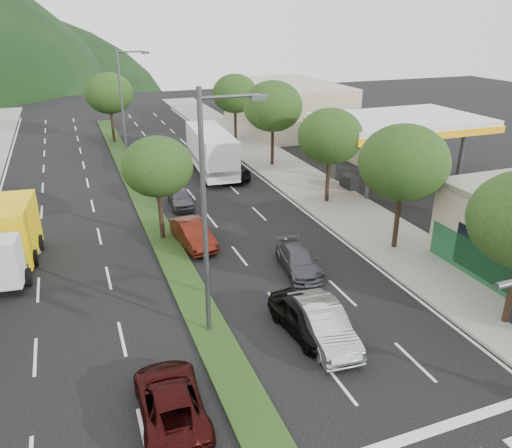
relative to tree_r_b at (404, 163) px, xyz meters
name	(u,v)px	position (x,y,z in m)	size (l,w,h in m)	color
sidewalk_right	(302,181)	(0.50, 13.00, -4.96)	(5.00, 90.00, 0.15)	gray
median	(137,188)	(-12.00, 16.00, -4.98)	(1.60, 56.00, 0.12)	#243B15
gas_canopy	(400,125)	(7.00, 10.00, -0.39)	(12.20, 8.20, 5.25)	silver
bldg_right_far	(286,106)	(7.50, 32.00, -2.44)	(10.00, 16.00, 5.20)	#B6A991
tree_r_b	(404,163)	(0.00, 0.00, 0.00)	(4.80, 4.80, 6.94)	black
tree_r_c	(330,136)	(0.00, 8.00, -0.29)	(4.40, 4.40, 6.48)	black
tree_r_d	(273,106)	(0.00, 18.00, 0.14)	(5.00, 5.00, 7.17)	black
tree_r_e	(235,94)	(0.00, 28.00, -0.14)	(4.60, 4.60, 6.71)	black
tree_med_near	(157,167)	(-12.00, 6.00, -0.61)	(4.00, 4.00, 6.02)	black
tree_med_far	(109,93)	(-12.00, 32.00, -0.03)	(4.80, 4.80, 6.94)	black
streetlight_near	(209,206)	(-11.79, -4.00, 0.55)	(2.60, 0.25, 10.00)	#47494C
streetlight_mid	(124,104)	(-11.79, 21.00, 0.55)	(2.60, 0.25, 10.00)	#47494C
sedan_silver	(323,324)	(-7.83, -6.23, -4.29)	(1.58, 4.54, 1.50)	#A7AAAF
suv_maroon	(171,401)	(-14.49, -8.20, -4.41)	(2.08, 4.51, 1.25)	black
car_queue_a	(304,318)	(-8.31, -5.46, -4.34)	(1.64, 4.08, 1.39)	black
car_queue_b	(299,260)	(-6.20, -0.46, -4.44)	(1.67, 4.12, 1.19)	#454549
car_queue_c	(193,234)	(-10.50, 4.54, -4.33)	(1.48, 4.26, 1.40)	#55180E
car_queue_d	(228,169)	(-4.64, 16.06, -4.28)	(2.50, 5.43, 1.51)	black
car_queue_e	(180,197)	(-9.76, 11.06, -4.40)	(1.50, 3.72, 1.27)	#47474B
box_truck	(9,239)	(-20.05, 5.45, -3.51)	(3.14, 6.76, 3.22)	silver
motorhome	(211,151)	(-5.52, 17.93, -3.15)	(3.48, 9.41, 3.54)	white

